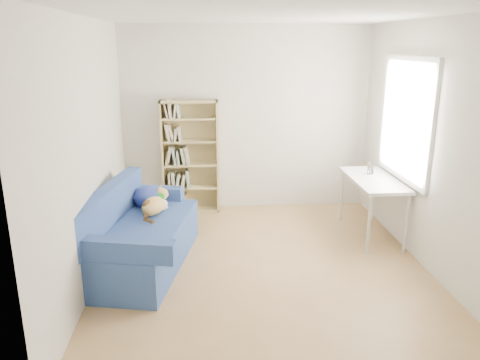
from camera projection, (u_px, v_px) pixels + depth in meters
name	position (u px, v px, depth m)	size (l,w,h in m)	color
ground	(263.00, 266.00, 5.11)	(4.00, 4.00, 0.00)	#9E7847
room_shell	(274.00, 117.00, 4.69)	(3.54, 4.04, 2.62)	silver
sofa	(139.00, 235.00, 5.08)	(1.20, 1.96, 0.89)	navy
bookshelf	(190.00, 161.00, 6.62)	(0.80, 0.25, 1.60)	tan
desk	(373.00, 184.00, 5.76)	(0.54, 1.18, 0.75)	silver
pen_cup	(370.00, 169.00, 5.92)	(0.08, 0.08, 0.15)	white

